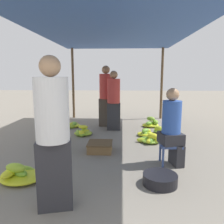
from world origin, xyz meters
name	(u,v)px	position (x,y,z in m)	size (l,w,h in m)	color
canopy_post_back_left	(73,84)	(-1.49, 6.09, 1.17)	(0.08, 0.08, 2.34)	brown
canopy_post_back_right	(162,84)	(1.49, 6.09, 1.17)	(0.08, 0.08, 2.34)	brown
canopy_tarp	(114,28)	(0.00, 3.19, 2.36)	(3.37, 6.19, 0.04)	#33569E
vendor_foreground	(53,133)	(-0.55, 0.90, 0.85)	(0.42, 0.42, 1.65)	#2D2D33
stool	(170,147)	(0.96, 2.17, 0.29)	(0.34, 0.34, 0.35)	#384C84
vendor_seated	(172,126)	(0.98, 2.17, 0.64)	(0.41, 0.41, 1.25)	#2D2D33
basin_black	(160,179)	(0.69, 1.47, 0.07)	(0.46, 0.46, 0.15)	black
banana_pile_left_0	(20,174)	(-1.24, 1.51, 0.08)	(0.59, 0.52, 0.28)	#99C231
banana_pile_left_1	(54,146)	(-1.18, 2.83, 0.07)	(0.62, 0.70, 0.22)	#CAD528
banana_pile_left_2	(72,125)	(-1.23, 4.67, 0.07)	(0.47, 0.54, 0.16)	#B4CC2C
banana_pile_left_3	(82,132)	(-0.79, 3.85, 0.08)	(0.44, 0.54, 0.25)	#89BB34
banana_pile_right_0	(150,140)	(0.79, 3.29, 0.08)	(0.51, 0.40, 0.23)	#CED727
banana_pile_right_1	(163,130)	(1.22, 4.19, 0.07)	(0.47, 0.46, 0.18)	#8EBD33
banana_pile_right_2	(146,133)	(0.75, 3.85, 0.08)	(0.40, 0.35, 0.19)	#BACF2B
banana_pile_right_3	(151,124)	(1.00, 4.81, 0.10)	(0.46, 0.43, 0.30)	#81B835
crate_near	(100,147)	(-0.24, 2.73, 0.09)	(0.47, 0.47, 0.18)	brown
shopper_walking_mid	(106,95)	(-0.28, 4.86, 0.89)	(0.41, 0.41, 1.72)	#4C4238
shopper_walking_far	(114,100)	(-0.05, 4.44, 0.81)	(0.36, 0.35, 1.57)	#2D2D33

